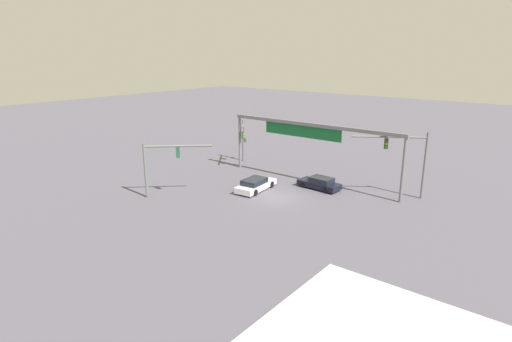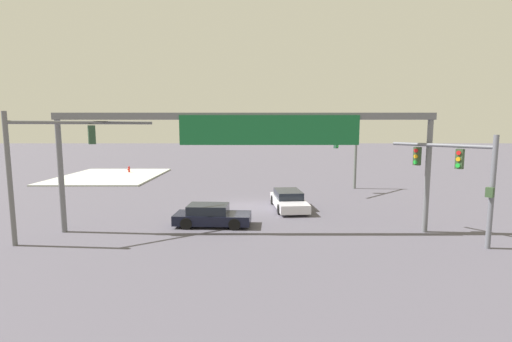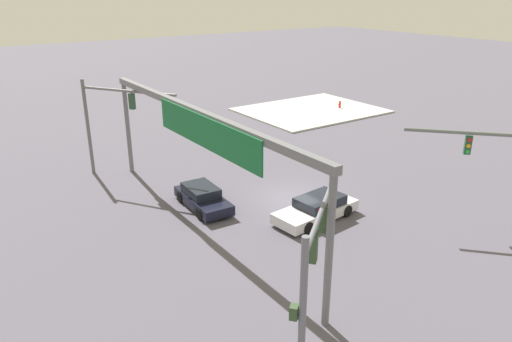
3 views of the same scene
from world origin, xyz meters
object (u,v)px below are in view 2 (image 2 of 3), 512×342
Objects in this scene: traffic_signal_near_corner at (346,149)px; sedan_car_approaching at (212,216)px; fire_hydrant_on_curb at (129,169)px; traffic_signal_opposite_side at (463,171)px; sedan_car_waiting_far at (289,200)px; traffic_signal_cross_street at (48,154)px.

traffic_signal_near_corner is 1.19× the size of sedan_car_approaching.
fire_hydrant_on_curb is at bearing -69.50° from traffic_signal_near_corner.
traffic_signal_opposite_side reaches higher than sedan_car_waiting_far.
traffic_signal_cross_street is at bearing -158.31° from sedan_car_approaching.
traffic_signal_cross_street is 1.44× the size of sedan_car_approaching.
traffic_signal_cross_street is at bearing 101.45° from fire_hydrant_on_curb.
traffic_signal_near_corner is 0.83× the size of traffic_signal_cross_street.
traffic_signal_opposite_side is at bearing -34.35° from traffic_signal_cross_street.
sedan_car_approaching is 25.84m from fire_hydrant_on_curb.
traffic_signal_near_corner is 14.17m from traffic_signal_opposite_side.
sedan_car_waiting_far is (-12.18, -6.81, -3.68)m from traffic_signal_cross_street.
fire_hydrant_on_curb is (17.27, -18.28, -0.09)m from sedan_car_waiting_far.
traffic_signal_near_corner is at bearing 4.24° from traffic_signal_cross_street.
traffic_signal_cross_street is 14.44m from sedan_car_waiting_far.
traffic_signal_opposite_side reaches higher than sedan_car_approaching.
traffic_signal_near_corner is 15.49m from sedan_car_approaching.
fire_hydrant_on_curb is at bearing 67.98° from traffic_signal_cross_street.
traffic_signal_opposite_side is at bearing 134.38° from fire_hydrant_on_curb.
traffic_signal_near_corner is 7.25× the size of fire_hydrant_on_curb.
sedan_car_waiting_far is (5.56, 6.90, -3.00)m from traffic_signal_near_corner.
traffic_signal_opposite_side is at bearing 41.28° from sedan_car_waiting_far.
traffic_signal_opposite_side reaches higher than traffic_signal_near_corner.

